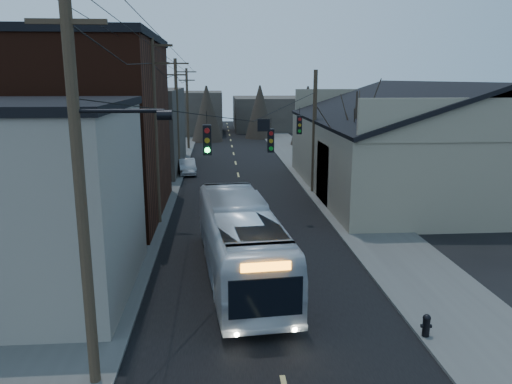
% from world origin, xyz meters
% --- Properties ---
extents(road_surface, '(9.00, 110.00, 0.02)m').
position_xyz_m(road_surface, '(0.00, 30.00, 0.01)').
color(road_surface, black).
rests_on(road_surface, ground).
extents(sidewalk_left, '(4.00, 110.00, 0.12)m').
position_xyz_m(sidewalk_left, '(-6.50, 30.00, 0.06)').
color(sidewalk_left, '#474744').
rests_on(sidewalk_left, ground).
extents(sidewalk_right, '(4.00, 110.00, 0.12)m').
position_xyz_m(sidewalk_right, '(6.50, 30.00, 0.06)').
color(sidewalk_right, '#474744').
rests_on(sidewalk_right, ground).
extents(building_clapboard, '(8.00, 8.00, 7.00)m').
position_xyz_m(building_clapboard, '(-9.00, 9.00, 3.50)').
color(building_clapboard, gray).
rests_on(building_clapboard, ground).
extents(building_brick, '(10.00, 12.00, 10.00)m').
position_xyz_m(building_brick, '(-10.00, 20.00, 5.00)').
color(building_brick, black).
rests_on(building_brick, ground).
extents(building_left_far, '(9.00, 14.00, 7.00)m').
position_xyz_m(building_left_far, '(-9.50, 36.00, 3.50)').
color(building_left_far, '#38312C').
rests_on(building_left_far, ground).
extents(warehouse, '(16.16, 20.60, 7.73)m').
position_xyz_m(warehouse, '(13.00, 25.00, 2.70)').
color(warehouse, gray).
rests_on(warehouse, ground).
extents(building_far_left, '(10.00, 12.00, 6.00)m').
position_xyz_m(building_far_left, '(-6.00, 65.00, 3.00)').
color(building_far_left, '#38312C').
rests_on(building_far_left, ground).
extents(building_far_right, '(12.00, 14.00, 5.00)m').
position_xyz_m(building_far_right, '(7.00, 70.00, 2.50)').
color(building_far_right, '#38312C').
rests_on(building_far_right, ground).
extents(bare_tree, '(0.40, 0.40, 7.20)m').
position_xyz_m(bare_tree, '(6.50, 20.00, 3.60)').
color(bare_tree, black).
rests_on(bare_tree, ground).
extents(utility_lines, '(11.24, 45.28, 10.50)m').
position_xyz_m(utility_lines, '(-3.11, 24.14, 4.95)').
color(utility_lines, '#382B1E').
rests_on(utility_lines, ground).
extents(bus, '(3.60, 11.29, 3.09)m').
position_xyz_m(bus, '(-0.81, 10.02, 1.55)').
color(bus, silver).
rests_on(bus, ground).
extents(parked_car, '(1.82, 4.00, 1.27)m').
position_xyz_m(parked_car, '(-4.30, 32.83, 0.64)').
color(parked_car, '#989A9F').
rests_on(parked_car, ground).
extents(fire_hydrant, '(0.35, 0.25, 0.73)m').
position_xyz_m(fire_hydrant, '(4.70, 4.61, 0.51)').
color(fire_hydrant, black).
rests_on(fire_hydrant, sidewalk_right).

